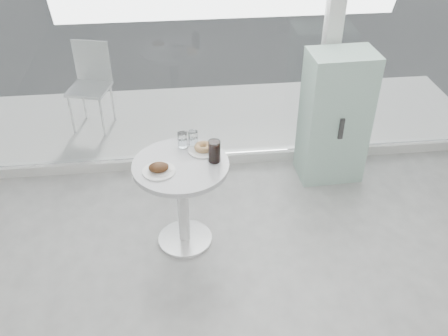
{
  "coord_description": "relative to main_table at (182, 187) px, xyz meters",
  "views": [
    {
      "loc": [
        -0.51,
        -1.12,
        2.88
      ],
      "look_at": [
        -0.2,
        1.7,
        0.85
      ],
      "focal_mm": 40.0,
      "sensor_mm": 36.0,
      "label": 1
    }
  ],
  "objects": [
    {
      "name": "main_table",
      "position": [
        0.0,
        0.0,
        0.0
      ],
      "size": [
        0.72,
        0.72,
        0.77
      ],
      "color": "white",
      "rests_on": "ground"
    },
    {
      "name": "cola_glass",
      "position": [
        0.25,
        0.01,
        0.3
      ],
      "size": [
        0.09,
        0.09,
        0.17
      ],
      "color": "white",
      "rests_on": "main_table"
    },
    {
      "name": "patio_deck",
      "position": [
        0.5,
        1.9,
        -0.53
      ],
      "size": [
        5.6,
        1.6,
        0.05
      ],
      "primitive_type": "cube",
      "color": "silver",
      "rests_on": "ground"
    },
    {
      "name": "mint_cabinet",
      "position": [
        1.42,
        0.79,
        0.07
      ],
      "size": [
        0.59,
        0.42,
        1.24
      ],
      "rotation": [
        0.0,
        0.0,
        0.04
      ],
      "color": "#9CC8B5",
      "rests_on": "ground"
    },
    {
      "name": "water_tumbler_a",
      "position": [
        0.03,
        0.23,
        0.27
      ],
      "size": [
        0.08,
        0.08,
        0.12
      ],
      "color": "white",
      "rests_on": "main_table"
    },
    {
      "name": "plate_fritter",
      "position": [
        -0.15,
        -0.08,
        0.25
      ],
      "size": [
        0.24,
        0.24,
        0.07
      ],
      "color": "white",
      "rests_on": "main_table"
    },
    {
      "name": "water_tumbler_b",
      "position": [
        0.11,
        0.24,
        0.27
      ],
      "size": [
        0.08,
        0.08,
        0.12
      ],
      "color": "white",
      "rests_on": "main_table"
    },
    {
      "name": "patio_chair",
      "position": [
        -0.88,
        1.93,
        0.02
      ],
      "size": [
        0.48,
        0.48,
        0.92
      ],
      "rotation": [
        0.0,
        0.0,
        -0.26
      ],
      "color": "white",
      "rests_on": "patio_deck"
    },
    {
      "name": "plate_donut",
      "position": [
        0.18,
        0.16,
        0.24
      ],
      "size": [
        0.24,
        0.24,
        0.06
      ],
      "color": "white",
      "rests_on": "main_table"
    }
  ]
}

